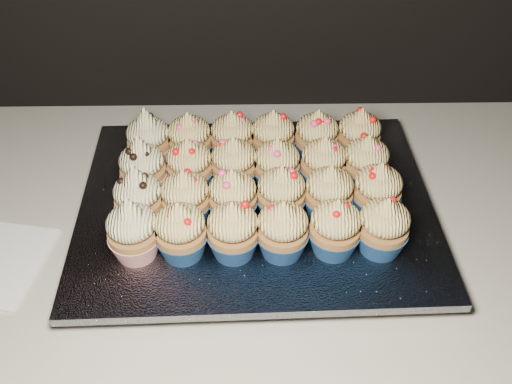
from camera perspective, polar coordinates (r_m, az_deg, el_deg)
The scene contains 27 objects.
worktop at distance 0.81m, azimuth 8.27°, elevation -4.14°, with size 2.44×0.64×0.04m, color silver.
baking_tray at distance 0.79m, azimuth 0.00°, elevation -2.11°, with size 0.44×0.33×0.02m, color black.
foil_lining at distance 0.78m, azimuth -0.00°, elevation -1.21°, with size 0.47×0.37×0.01m, color silver.
cupcake_0 at distance 0.69m, azimuth -12.22°, elevation -3.80°, with size 0.06×0.06×0.10m.
cupcake_1 at distance 0.68m, azimuth -7.53°, elevation -3.93°, with size 0.06×0.06×0.08m.
cupcake_2 at distance 0.68m, azimuth -2.32°, elevation -3.89°, with size 0.06×0.06×0.08m.
cupcake_3 at distance 0.68m, azimuth 2.67°, elevation -3.82°, with size 0.06×0.06×0.08m.
cupcake_4 at distance 0.69m, azimuth 7.91°, elevation -3.59°, with size 0.06×0.06×0.08m.
cupcake_5 at distance 0.70m, azimuth 12.61°, elevation -3.43°, with size 0.06×0.06×0.08m.
cupcake_6 at distance 0.73m, azimuth -11.68°, elevation -0.61°, with size 0.06×0.06×0.10m.
cupcake_7 at distance 0.73m, azimuth -7.07°, elevation -0.65°, with size 0.06×0.06×0.08m.
cupcake_8 at distance 0.72m, azimuth -2.34°, elevation -0.54°, with size 0.06×0.06×0.08m.
cupcake_9 at distance 0.73m, azimuth 2.53°, elevation -0.20°, with size 0.06×0.06×0.08m.
cupcake_10 at distance 0.73m, azimuth 7.30°, elevation -0.16°, with size 0.06×0.06×0.08m.
cupcake_11 at distance 0.75m, azimuth 12.03°, elevation 0.10°, with size 0.06×0.06×0.08m.
cupcake_12 at distance 0.78m, azimuth -11.27°, elevation 2.38°, with size 0.06×0.06×0.10m.
cupcake_13 at distance 0.77m, azimuth -6.65°, elevation 2.59°, with size 0.06×0.06×0.08m.
cupcake_14 at distance 0.77m, azimuth -2.21°, elevation 2.79°, with size 0.06×0.06×0.08m.
cupcake_15 at distance 0.77m, azimuth 2.11°, elevation 2.65°, with size 0.06×0.06×0.08m.
cupcake_16 at distance 0.78m, azimuth 6.76°, elevation 2.81°, with size 0.06×0.06×0.08m.
cupcake_17 at distance 0.79m, azimuth 10.89°, elevation 2.89°, with size 0.06×0.06×0.08m.
cupcake_18 at distance 0.83m, azimuth -10.69°, elevation 5.16°, with size 0.06×0.06×0.10m.
cupcake_19 at distance 0.82m, azimuth -6.64°, elevation 5.23°, with size 0.06×0.06×0.08m.
cupcake_20 at distance 0.82m, azimuth -2.37°, elevation 5.42°, with size 0.06×0.06×0.08m.
cupcake_21 at distance 0.82m, azimuth 1.70°, elevation 5.51°, with size 0.06×0.06×0.08m.
cupcake_22 at distance 0.83m, azimuth 6.08°, elevation 5.52°, with size 0.06×0.06×0.08m.
cupcake_23 at distance 0.84m, azimuth 10.24°, elevation 5.59°, with size 0.06×0.06×0.08m.
Camera 1 is at (-0.13, 1.14, 1.46)m, focal length 40.00 mm.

